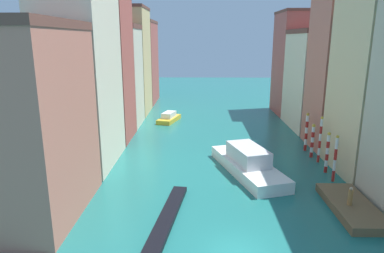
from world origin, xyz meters
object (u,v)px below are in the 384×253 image
at_px(mooring_pole_2, 320,139).
at_px(motorboat_0, 169,118).
at_px(mooring_pole_4, 306,131).
at_px(waterfront_dock, 351,207).
at_px(mooring_pole_1, 327,152).
at_px(mooring_pole_0, 335,158).
at_px(person_on_dock, 350,197).
at_px(vaporetto_white, 248,163).
at_px(gondola_black, 167,219).
at_px(mooring_pole_3, 312,140).

height_order(mooring_pole_2, motorboat_0, mooring_pole_2).
bearing_deg(mooring_pole_4, waterfront_dock, -93.36).
xyz_separation_m(mooring_pole_1, motorboat_0, (-17.64, 21.84, -1.57)).
bearing_deg(mooring_pole_1, mooring_pole_0, -92.12).
bearing_deg(person_on_dock, waterfront_dock, 44.27).
relative_size(vaporetto_white, motorboat_0, 2.01).
relative_size(mooring_pole_2, gondola_black, 0.47).
xyz_separation_m(mooring_pole_3, mooring_pole_4, (0.02, 2.41, 0.37)).
distance_m(mooring_pole_3, motorboat_0, 24.69).
xyz_separation_m(person_on_dock, gondola_black, (-14.00, -1.53, -1.15)).
xyz_separation_m(mooring_pole_4, motorboat_0, (-17.69, 14.78, -1.79)).
xyz_separation_m(mooring_pole_0, gondola_black, (-15.09, -7.63, -2.12)).
distance_m(person_on_dock, mooring_pole_0, 6.28).
bearing_deg(person_on_dock, mooring_pole_0, 79.84).
distance_m(mooring_pole_0, mooring_pole_2, 5.24).
distance_m(mooring_pole_1, motorboat_0, 28.11).
relative_size(mooring_pole_2, motorboat_0, 0.84).
distance_m(mooring_pole_2, mooring_pole_3, 1.77).
distance_m(waterfront_dock, mooring_pole_4, 15.22).
distance_m(mooring_pole_3, gondola_black, 21.10).
relative_size(waterfront_dock, mooring_pole_4, 1.63).
bearing_deg(mooring_pole_0, mooring_pole_4, 89.15).
bearing_deg(mooring_pole_4, mooring_pole_3, -90.53).
bearing_deg(mooring_pole_0, mooring_pole_3, 89.03).
relative_size(waterfront_dock, mooring_pole_3, 1.94).
distance_m(waterfront_dock, person_on_dock, 1.12).
height_order(mooring_pole_1, motorboat_0, mooring_pole_1).
relative_size(mooring_pole_3, mooring_pole_4, 0.84).
relative_size(waterfront_dock, motorboat_0, 1.24).
bearing_deg(mooring_pole_1, mooring_pole_4, 89.55).
distance_m(mooring_pole_2, gondola_black, 20.24).
xyz_separation_m(vaporetto_white, motorboat_0, (-9.75, 21.98, -0.40)).
xyz_separation_m(mooring_pole_1, mooring_pole_4, (0.06, 7.06, 0.21)).
relative_size(waterfront_dock, mooring_pole_2, 1.48).
bearing_deg(waterfront_dock, person_on_dock, -135.73).
xyz_separation_m(mooring_pole_2, mooring_pole_4, (-0.21, 4.06, -0.23)).
bearing_deg(mooring_pole_0, gondola_black, -153.17).
distance_m(waterfront_dock, motorboat_0, 34.24).
bearing_deg(person_on_dock, vaporetto_white, 129.34).
height_order(mooring_pole_1, mooring_pole_3, mooring_pole_1).
relative_size(mooring_pole_4, gondola_black, 0.43).
distance_m(person_on_dock, mooring_pole_2, 11.50).
distance_m(vaporetto_white, motorboat_0, 24.05).
bearing_deg(mooring_pole_4, mooring_pole_2, -87.02).
xyz_separation_m(mooring_pole_0, motorboat_0, (-17.55, 24.06, -1.72)).
relative_size(mooring_pole_1, vaporetto_white, 0.35).
height_order(person_on_dock, vaporetto_white, vaporetto_white).
height_order(person_on_dock, mooring_pole_2, mooring_pole_2).
relative_size(mooring_pole_4, vaporetto_white, 0.38).
bearing_deg(mooring_pole_0, waterfront_dock, -97.37).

